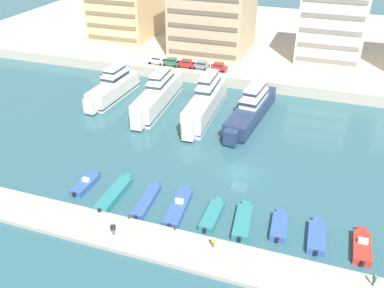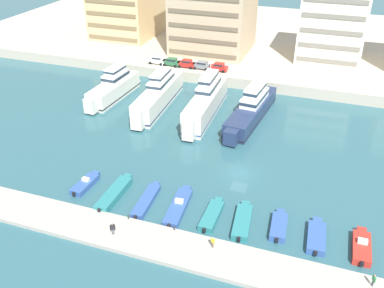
{
  "view_description": "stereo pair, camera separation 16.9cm",
  "coord_description": "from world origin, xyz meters",
  "px_view_note": "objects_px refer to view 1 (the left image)",
  "views": [
    {
      "loc": [
        10.69,
        -52.36,
        35.79
      ],
      "look_at": [
        -8.23,
        1.8,
        2.5
      ],
      "focal_mm": 40.0,
      "sensor_mm": 36.0,
      "label": 1
    },
    {
      "loc": [
        10.85,
        -52.31,
        35.79
      ],
      "look_at": [
        -8.23,
        1.8,
        2.5
      ],
      "focal_mm": 40.0,
      "sensor_mm": 36.0,
      "label": 2
    }
  ],
  "objects_px": {
    "motorboat_blue_mid_right": "(279,226)",
    "car_red_mid_left": "(186,63)",
    "motorboat_teal_center_right": "(243,221)",
    "yacht_navy_center_left": "(251,108)",
    "yacht_ivory_far_left": "(113,87)",
    "motorboat_blue_mid_left": "(147,200)",
    "motorboat_blue_far_left": "(86,184)",
    "motorboat_teal_center": "(212,215)",
    "car_green_left": "(171,62)",
    "yacht_ivory_left": "(158,94)",
    "yacht_ivory_mid_left": "(206,101)",
    "car_white_far_left": "(157,60)",
    "pedestrian_far_side": "(213,241)",
    "car_red_center": "(218,67)",
    "pedestrian_mid_deck": "(113,228)",
    "motorboat_red_far_right": "(362,246)",
    "motorboat_blue_center_left": "(179,206)",
    "motorboat_blue_right": "(317,236)",
    "pedestrian_near_edge": "(374,279)",
    "motorboat_teal_left": "(115,194)",
    "car_grey_center_left": "(201,65)"
  },
  "relations": [
    {
      "from": "motorboat_blue_right",
      "to": "pedestrian_near_edge",
      "type": "distance_m",
      "value": 8.55
    },
    {
      "from": "motorboat_teal_center_right",
      "to": "pedestrian_near_edge",
      "type": "height_order",
      "value": "pedestrian_near_edge"
    },
    {
      "from": "motorboat_teal_center",
      "to": "pedestrian_mid_deck",
      "type": "bearing_deg",
      "value": -143.22
    },
    {
      "from": "car_red_mid_left",
      "to": "motorboat_blue_center_left",
      "type": "bearing_deg",
      "value": -71.24
    },
    {
      "from": "motorboat_teal_center_right",
      "to": "pedestrian_far_side",
      "type": "bearing_deg",
      "value": -110.47
    },
    {
      "from": "pedestrian_mid_deck",
      "to": "car_red_mid_left",
      "type": "bearing_deg",
      "value": 100.61
    },
    {
      "from": "pedestrian_far_side",
      "to": "yacht_ivory_far_left",
      "type": "bearing_deg",
      "value": 132.1
    },
    {
      "from": "car_grey_center_left",
      "to": "car_red_center",
      "type": "distance_m",
      "value": 3.87
    },
    {
      "from": "motorboat_blue_right",
      "to": "car_red_mid_left",
      "type": "bearing_deg",
      "value": 126.24
    },
    {
      "from": "motorboat_blue_mid_right",
      "to": "pedestrian_mid_deck",
      "type": "relative_size",
      "value": 3.51
    },
    {
      "from": "motorboat_blue_far_left",
      "to": "yacht_navy_center_left",
      "type": "bearing_deg",
      "value": 58.8
    },
    {
      "from": "motorboat_teal_center",
      "to": "car_green_left",
      "type": "height_order",
      "value": "car_green_left"
    },
    {
      "from": "motorboat_blue_mid_left",
      "to": "pedestrian_far_side",
      "type": "xyz_separation_m",
      "value": [
        11.07,
        -5.75,
        1.1
      ]
    },
    {
      "from": "motorboat_blue_mid_right",
      "to": "car_red_mid_left",
      "type": "distance_m",
      "value": 53.02
    },
    {
      "from": "motorboat_blue_right",
      "to": "pedestrian_mid_deck",
      "type": "distance_m",
      "value": 24.45
    },
    {
      "from": "motorboat_teal_center",
      "to": "motorboat_blue_right",
      "type": "bearing_deg",
      "value": 1.19
    },
    {
      "from": "yacht_ivory_far_left",
      "to": "yacht_ivory_left",
      "type": "distance_m",
      "value": 10.31
    },
    {
      "from": "motorboat_teal_center_right",
      "to": "car_red_center",
      "type": "distance_m",
      "value": 48.5
    },
    {
      "from": "yacht_ivory_far_left",
      "to": "motorboat_blue_mid_left",
      "type": "relative_size",
      "value": 2.15
    },
    {
      "from": "yacht_navy_center_left",
      "to": "motorboat_blue_mid_right",
      "type": "xyz_separation_m",
      "value": [
        9.95,
        -28.74,
        -1.69
      ]
    },
    {
      "from": "motorboat_blue_far_left",
      "to": "motorboat_teal_center",
      "type": "xyz_separation_m",
      "value": [
        18.98,
        -0.58,
        -0.03
      ]
    },
    {
      "from": "yacht_navy_center_left",
      "to": "car_red_mid_left",
      "type": "height_order",
      "value": "yacht_navy_center_left"
    },
    {
      "from": "motorboat_red_far_right",
      "to": "motorboat_teal_center",
      "type": "bearing_deg",
      "value": -179.24
    },
    {
      "from": "motorboat_blue_right",
      "to": "car_red_center",
      "type": "height_order",
      "value": "car_red_center"
    },
    {
      "from": "motorboat_teal_center",
      "to": "car_green_left",
      "type": "relative_size",
      "value": 1.66
    },
    {
      "from": "car_white_far_left",
      "to": "motorboat_blue_center_left",
      "type": "bearing_deg",
      "value": -63.5
    },
    {
      "from": "car_white_far_left",
      "to": "car_red_center",
      "type": "xyz_separation_m",
      "value": [
        14.61,
        0.26,
        0.0
      ]
    },
    {
      "from": "yacht_navy_center_left",
      "to": "yacht_ivory_mid_left",
      "type": "bearing_deg",
      "value": -171.68
    },
    {
      "from": "yacht_navy_center_left",
      "to": "pedestrian_mid_deck",
      "type": "relative_size",
      "value": 13.18
    },
    {
      "from": "yacht_ivory_left",
      "to": "yacht_ivory_mid_left",
      "type": "height_order",
      "value": "yacht_ivory_mid_left"
    },
    {
      "from": "yacht_ivory_far_left",
      "to": "pedestrian_far_side",
      "type": "height_order",
      "value": "yacht_ivory_far_left"
    },
    {
      "from": "motorboat_blue_far_left",
      "to": "motorboat_teal_center_right",
      "type": "bearing_deg",
      "value": -1.28
    },
    {
      "from": "yacht_ivory_left",
      "to": "motorboat_teal_center",
      "type": "relative_size",
      "value": 3.21
    },
    {
      "from": "motorboat_teal_center_right",
      "to": "yacht_navy_center_left",
      "type": "bearing_deg",
      "value": 100.59
    },
    {
      "from": "motorboat_teal_center_right",
      "to": "pedestrian_mid_deck",
      "type": "relative_size",
      "value": 4.37
    },
    {
      "from": "car_white_far_left",
      "to": "motorboat_blue_mid_left",
      "type": "bearing_deg",
      "value": -68.39
    },
    {
      "from": "car_green_left",
      "to": "car_grey_center_left",
      "type": "xyz_separation_m",
      "value": [
        7.19,
        0.22,
        0.0
      ]
    },
    {
      "from": "motorboat_teal_center_right",
      "to": "car_red_center",
      "type": "xyz_separation_m",
      "value": [
        -16.55,
        45.5,
        2.86
      ]
    },
    {
      "from": "motorboat_blue_mid_left",
      "to": "yacht_navy_center_left",
      "type": "bearing_deg",
      "value": 75.28
    },
    {
      "from": "car_green_left",
      "to": "yacht_ivory_far_left",
      "type": "bearing_deg",
      "value": -112.54
    },
    {
      "from": "yacht_ivory_mid_left",
      "to": "car_red_center",
      "type": "xyz_separation_m",
      "value": [
        -2.66,
        17.33,
        0.49
      ]
    },
    {
      "from": "motorboat_teal_center_right",
      "to": "motorboat_blue_mid_left",
      "type": "bearing_deg",
      "value": -179.89
    },
    {
      "from": "motorboat_blue_mid_right",
      "to": "motorboat_red_far_right",
      "type": "relative_size",
      "value": 0.95
    },
    {
      "from": "yacht_navy_center_left",
      "to": "car_green_left",
      "type": "xyz_separation_m",
      "value": [
        -22.12,
        15.77,
        1.18
      ]
    },
    {
      "from": "motorboat_blue_far_left",
      "to": "car_white_far_left",
      "type": "relative_size",
      "value": 1.45
    },
    {
      "from": "yacht_ivory_mid_left",
      "to": "car_red_mid_left",
      "type": "bearing_deg",
      "value": 120.61
    },
    {
      "from": "motorboat_teal_left",
      "to": "motorboat_blue_mid_left",
      "type": "height_order",
      "value": "motorboat_teal_left"
    },
    {
      "from": "car_white_far_left",
      "to": "car_grey_center_left",
      "type": "distance_m",
      "value": 10.74
    },
    {
      "from": "pedestrian_far_side",
      "to": "motorboat_blue_far_left",
      "type": "bearing_deg",
      "value": 163.2
    },
    {
      "from": "yacht_ivory_far_left",
      "to": "pedestrian_far_side",
      "type": "relative_size",
      "value": 11.23
    }
  ]
}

